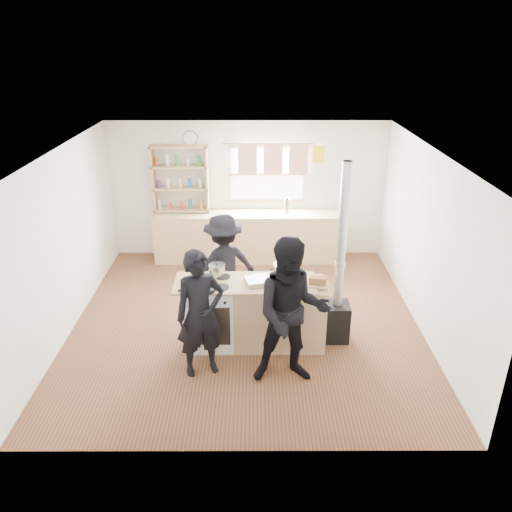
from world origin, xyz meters
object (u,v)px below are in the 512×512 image
(flue_heater, at_px, (337,298))
(person_far, at_px, (224,265))
(roast_tray, at_px, (258,281))
(bread_board, at_px, (318,282))
(skillet_greens, at_px, (204,288))
(person_near_left, at_px, (200,314))
(person_near_right, at_px, (292,313))
(cooking_island, at_px, (256,313))
(thermos, at_px, (287,206))
(stockpot_stove, at_px, (217,270))
(stockpot_counter, at_px, (285,272))

(flue_heater, height_order, person_far, flue_heater)
(roast_tray, distance_m, bread_board, 0.76)
(skillet_greens, xyz_separation_m, person_near_left, (-0.02, -0.40, -0.14))
(person_near_right, bearing_deg, cooking_island, 115.84)
(thermos, bearing_deg, flue_heater, -78.79)
(thermos, xyz_separation_m, bread_board, (0.23, -2.86, -0.06))
(stockpot_stove, bearing_deg, cooking_island, -21.11)
(thermos, distance_m, person_far, 2.20)
(stockpot_stove, bearing_deg, thermos, 67.17)
(skillet_greens, xyz_separation_m, stockpot_counter, (1.03, 0.31, 0.08))
(cooking_island, bearing_deg, stockpot_counter, 13.71)
(stockpot_stove, bearing_deg, roast_tray, -23.05)
(cooking_island, bearing_deg, stockpot_stove, 158.89)
(skillet_greens, height_order, person_far, person_far)
(skillet_greens, distance_m, person_far, 1.09)
(cooking_island, relative_size, flue_heater, 0.79)
(stockpot_counter, height_order, person_far, person_far)
(stockpot_counter, distance_m, person_far, 1.16)
(roast_tray, xyz_separation_m, bread_board, (0.76, -0.06, 0.01))
(person_near_left, bearing_deg, person_near_right, -27.64)
(thermos, distance_m, bread_board, 2.87)
(flue_heater, bearing_deg, cooking_island, -174.88)
(cooking_island, distance_m, stockpot_counter, 0.69)
(flue_heater, bearing_deg, stockpot_counter, -179.55)
(stockpot_stove, relative_size, person_far, 0.14)
(person_far, bearing_deg, stockpot_counter, 114.79)
(flue_heater, distance_m, person_near_right, 1.14)
(cooking_island, height_order, bread_board, bread_board)
(bread_board, relative_size, flue_heater, 0.12)
(cooking_island, distance_m, flue_heater, 1.11)
(cooking_island, height_order, person_far, person_far)
(person_near_right, bearing_deg, stockpot_counter, 89.95)
(stockpot_counter, relative_size, person_far, 0.21)
(stockpot_stove, bearing_deg, person_near_left, -100.48)
(thermos, relative_size, stockpot_counter, 0.87)
(cooking_island, distance_m, bread_board, 0.94)
(bread_board, relative_size, person_near_left, 0.19)
(person_near_right, bearing_deg, person_near_left, 169.84)
(roast_tray, bearing_deg, cooking_island, 129.29)
(skillet_greens, distance_m, stockpot_stove, 0.44)
(roast_tray, height_order, stockpot_counter, stockpot_counter)
(stockpot_counter, bearing_deg, skillet_greens, -163.18)
(person_far, bearing_deg, flue_heater, 130.72)
(roast_tray, height_order, bread_board, bread_board)
(skillet_greens, height_order, person_near_right, person_near_right)
(roast_tray, xyz_separation_m, person_near_left, (-0.70, -0.59, -0.15))
(thermos, bearing_deg, person_near_right, -92.44)
(thermos, xyz_separation_m, roast_tray, (-0.53, -2.80, -0.07))
(thermos, relative_size, cooking_island, 0.14)
(stockpot_counter, xyz_separation_m, person_near_right, (0.03, -0.86, -0.11))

